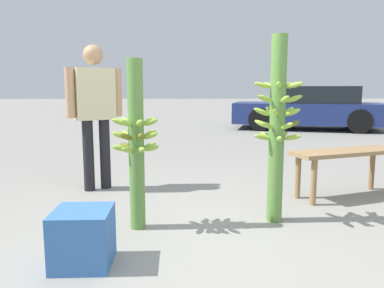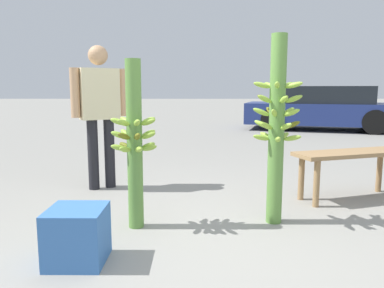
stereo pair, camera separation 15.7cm
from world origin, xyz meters
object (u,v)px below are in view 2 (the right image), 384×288
(vendor_person, at_px, (100,105))
(parked_car, at_px, (323,109))
(banana_stalk_center, at_px, (277,127))
(market_bench, at_px, (351,160))
(produce_crate, at_px, (77,235))
(banana_stalk_left, at_px, (135,143))

(vendor_person, height_order, parked_car, vendor_person)
(banana_stalk_center, xyz_separation_m, parked_car, (2.86, 7.32, -0.23))
(market_bench, bearing_deg, produce_crate, -166.57)
(banana_stalk_left, distance_m, produce_crate, 0.87)
(banana_stalk_left, relative_size, produce_crate, 3.74)
(banana_stalk_center, height_order, vendor_person, vendor_person)
(produce_crate, bearing_deg, banana_stalk_left, 65.85)
(banana_stalk_left, bearing_deg, produce_crate, -114.15)
(banana_stalk_left, height_order, banana_stalk_center, banana_stalk_center)
(vendor_person, bearing_deg, produce_crate, -110.72)
(parked_car, bearing_deg, vendor_person, 159.49)
(market_bench, height_order, produce_crate, market_bench)
(parked_car, xyz_separation_m, produce_crate, (-4.32, -8.08, -0.41))
(parked_car, distance_m, produce_crate, 9.17)
(market_bench, bearing_deg, parked_car, 55.71)
(produce_crate, bearing_deg, parked_car, 61.88)
(banana_stalk_center, height_order, produce_crate, banana_stalk_center)
(banana_stalk_center, distance_m, vendor_person, 2.07)
(banana_stalk_left, xyz_separation_m, parked_car, (4.03, 7.44, -0.11))
(banana_stalk_center, height_order, parked_car, banana_stalk_center)
(market_bench, bearing_deg, vendor_person, 153.36)
(produce_crate, bearing_deg, market_bench, 31.46)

